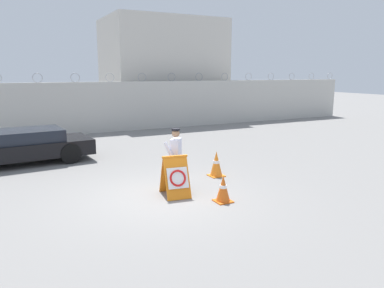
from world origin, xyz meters
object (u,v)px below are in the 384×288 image
at_px(barricade_sign, 176,176).
at_px(traffic_cone_mid, 216,164).
at_px(security_guard, 176,156).
at_px(parked_car_front_coupe, 23,146).
at_px(traffic_cone_near, 223,189).

distance_m(barricade_sign, traffic_cone_mid, 2.19).
distance_m(security_guard, parked_car_front_coupe, 6.16).
bearing_deg(traffic_cone_near, barricade_sign, 132.03).
xyz_separation_m(security_guard, traffic_cone_near, (0.60, -1.45, -0.58)).
bearing_deg(barricade_sign, security_guard, 71.83).
bearing_deg(security_guard, barricade_sign, 13.98).
xyz_separation_m(traffic_cone_mid, parked_car_front_coupe, (-5.12, 4.45, 0.23)).
bearing_deg(traffic_cone_mid, barricade_sign, -149.08).
distance_m(barricade_sign, security_guard, 0.69).
bearing_deg(security_guard, traffic_cone_near, 62.03).
bearing_deg(traffic_cone_near, security_guard, 112.54).
height_order(security_guard, traffic_cone_near, security_guard).
bearing_deg(traffic_cone_mid, parked_car_front_coupe, 138.95).
xyz_separation_m(barricade_sign, traffic_cone_near, (0.84, -0.94, -0.19)).
xyz_separation_m(barricade_sign, security_guard, (0.24, 0.51, 0.39)).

